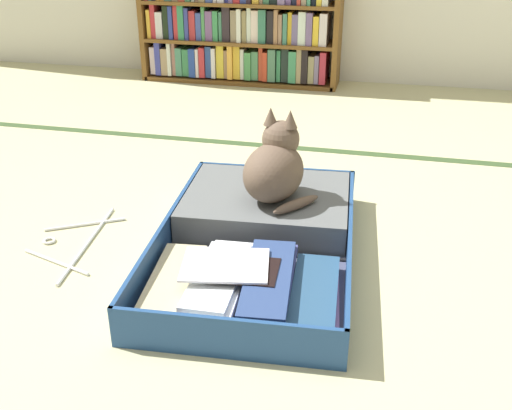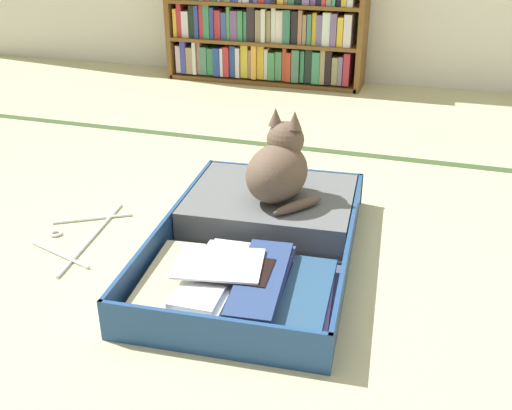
{
  "view_description": "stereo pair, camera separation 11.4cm",
  "coord_description": "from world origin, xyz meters",
  "px_view_note": "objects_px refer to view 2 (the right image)",
  "views": [
    {
      "loc": [
        0.37,
        -1.27,
        0.95
      ],
      "look_at": [
        0.02,
        0.27,
        0.17
      ],
      "focal_mm": 42.01,
      "sensor_mm": 36.0,
      "label": 1
    },
    {
      "loc": [
        0.48,
        -1.24,
        0.95
      ],
      "look_at": [
        0.02,
        0.27,
        0.17
      ],
      "focal_mm": 42.01,
      "sensor_mm": 36.0,
      "label": 2
    }
  ],
  "objects_px": {
    "open_suitcase": "(260,235)",
    "black_cat": "(280,168)",
    "bookshelf": "(264,24)",
    "clothes_hanger": "(81,236)"
  },
  "relations": [
    {
      "from": "black_cat",
      "to": "clothes_hanger",
      "type": "xyz_separation_m",
      "value": [
        -0.59,
        -0.24,
        -0.21
      ]
    },
    {
      "from": "bookshelf",
      "to": "open_suitcase",
      "type": "xyz_separation_m",
      "value": [
        0.56,
        -1.95,
        -0.29
      ]
    },
    {
      "from": "bookshelf",
      "to": "clothes_hanger",
      "type": "distance_m",
      "value": 2.08
    },
    {
      "from": "black_cat",
      "to": "open_suitcase",
      "type": "bearing_deg",
      "value": -98.59
    },
    {
      "from": "open_suitcase",
      "to": "bookshelf",
      "type": "bearing_deg",
      "value": 106.04
    },
    {
      "from": "black_cat",
      "to": "clothes_hanger",
      "type": "relative_size",
      "value": 0.6
    },
    {
      "from": "bookshelf",
      "to": "clothes_hanger",
      "type": "bearing_deg",
      "value": -90.38
    },
    {
      "from": "open_suitcase",
      "to": "black_cat",
      "type": "bearing_deg",
      "value": 81.41
    },
    {
      "from": "bookshelf",
      "to": "clothes_hanger",
      "type": "relative_size",
      "value": 2.49
    },
    {
      "from": "bookshelf",
      "to": "open_suitcase",
      "type": "distance_m",
      "value": 2.05
    }
  ]
}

